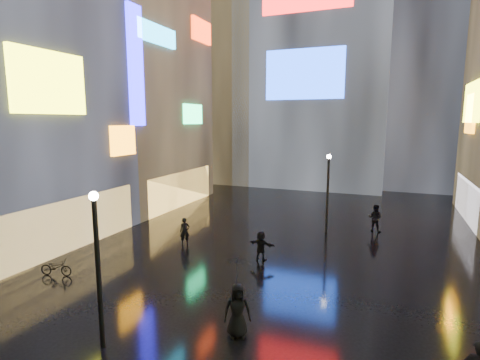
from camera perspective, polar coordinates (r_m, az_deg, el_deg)
The scene contains 13 objects.
ground at distance 23.57m, azimuth 7.37°, elevation -9.21°, with size 140.00×140.00×0.00m, color black.
building_left_far at distance 35.25m, azimuth -16.35°, elevation 14.60°, with size 10.28×12.00×22.00m.
tower_main at distance 48.43m, azimuth 12.05°, elevation 25.23°, with size 16.00×14.20×42.00m.
tower_flank_right at distance 48.80m, azimuth 27.21°, elevation 19.49°, with size 12.00×12.00×34.00m, color black.
tower_flank_left at distance 48.19m, azimuth -2.22°, elevation 15.77°, with size 10.00×10.00×26.00m, color black.
lamp_near at distance 12.94m, azimuth -20.87°, elevation -11.49°, with size 0.30×0.30×5.20m.
lamp_far at distance 25.16m, azimuth 13.23°, elevation -1.29°, with size 0.30×0.30×5.20m.
pedestrian_4 at distance 13.51m, azimuth -0.42°, elevation -19.25°, with size 0.93×0.60×1.90m, color black.
pedestrian_5 at distance 20.16m, azimuth 3.21°, elevation -9.97°, with size 1.46×0.47×1.58m, color black.
pedestrian_6 at distance 22.73m, azimuth -8.40°, elevation -7.76°, with size 0.60×0.39×1.64m, color black.
pedestrian_7 at distance 26.68m, azimuth 19.88°, elevation -5.47°, with size 0.89×0.69×1.82m, color black.
umbrella_2 at distance 12.90m, azimuth -0.42°, elevation -13.66°, with size 1.04×1.06×0.95m, color black.
bicycle at distance 20.37m, azimuth -26.21°, elevation -11.84°, with size 0.55×1.57×0.82m, color black.
Camera 1 is at (5.51, -1.71, 7.35)m, focal length 28.00 mm.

